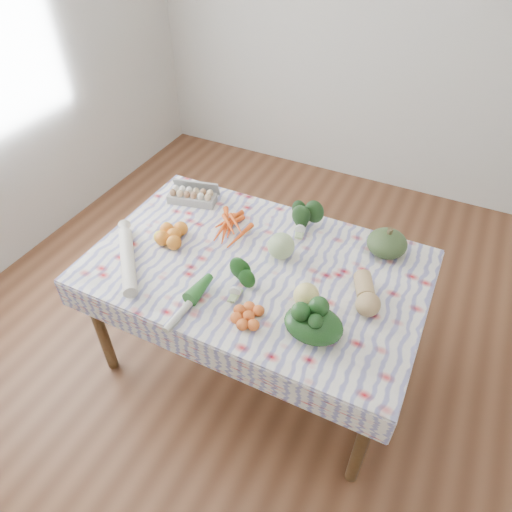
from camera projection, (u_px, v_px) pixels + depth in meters
ground at (256, 355)px, 2.79m from camera, size 4.50×4.50×0.00m
wall_back at (391, 15)px, 3.36m from camera, size 4.00×0.04×2.80m
dining_table at (256, 276)px, 2.34m from camera, size 1.60×1.00×0.75m
tablecloth at (256, 265)px, 2.29m from camera, size 1.66×1.06×0.01m
egg_carton at (192, 197)px, 2.66m from camera, size 0.30×0.17×0.07m
carrot_bunch at (234, 227)px, 2.47m from camera, size 0.28×0.26×0.05m
kale_bunch at (302, 220)px, 2.45m from camera, size 0.18×0.16×0.13m
kabocha_squash at (387, 243)px, 2.31m from camera, size 0.24×0.24×0.13m
cabbage at (281, 246)px, 2.29m from camera, size 0.14×0.14×0.14m
butternut_squash at (366, 293)px, 2.06m from camera, size 0.20×0.27×0.11m
orange_cluster at (174, 235)px, 2.40m from camera, size 0.30×0.30×0.08m
broccoli at (238, 283)px, 2.12m from camera, size 0.16×0.16×0.10m
mandarin_cluster at (249, 316)px, 2.00m from camera, size 0.22×0.22×0.06m
grapefruit at (306, 295)px, 2.05m from camera, size 0.13×0.13×0.12m
spinach_bag at (313, 324)px, 1.93m from camera, size 0.30×0.26×0.11m
daikon at (128, 261)px, 2.26m from camera, size 0.37×0.41×0.07m
leek at (188, 304)px, 2.06m from camera, size 0.05×0.35×0.04m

